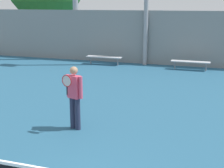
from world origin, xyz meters
name	(u,v)px	position (x,y,z in m)	size (l,w,h in m)	color
tennis_player	(74,95)	(-1.29, 3.64, 0.95)	(0.51, 0.46, 1.70)	#282D47
bench_courtside_near	(190,62)	(1.07, 12.35, 0.41)	(1.91, 0.40, 0.44)	silver
bench_adjacent_court	(104,57)	(-3.52, 12.35, 0.41)	(1.96, 0.40, 0.44)	silver
back_fence	(172,38)	(0.00, 13.30, 1.44)	(34.78, 0.06, 2.89)	gray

